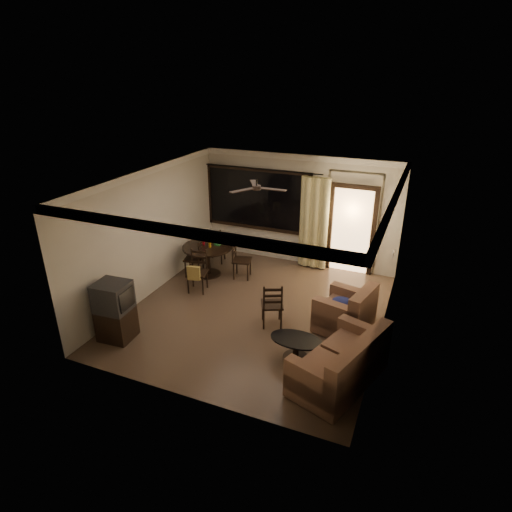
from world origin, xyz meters
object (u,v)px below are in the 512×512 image
at_px(armchair, 347,313).
at_px(side_chair, 272,312).
at_px(dining_chair_north, 217,251).
at_px(sofa, 342,365).
at_px(tv_cabinet, 115,311).
at_px(dining_table, 208,252).
at_px(dining_chair_south, 197,279).
at_px(coffee_table, 296,345).
at_px(dining_chair_east, 242,266).
at_px(dining_chair_west, 195,265).

distance_m(armchair, side_chair, 1.44).
xyz_separation_m(dining_chair_north, sofa, (4.05, -3.48, 0.08)).
xyz_separation_m(dining_chair_north, tv_cabinet, (-0.11, -3.80, 0.29)).
distance_m(dining_table, sofa, 4.74).
xyz_separation_m(dining_chair_south, coffee_table, (2.82, -1.52, -0.04)).
distance_m(dining_table, dining_chair_east, 0.89).
bearing_deg(tv_cabinet, coffee_table, 7.58).
height_order(dining_chair_north, armchair, armchair).
bearing_deg(sofa, side_chair, 162.64).
distance_m(dining_chair_north, armchair, 4.26).
bearing_deg(coffee_table, dining_chair_west, 146.38).
bearing_deg(coffee_table, dining_chair_north, 135.44).
bearing_deg(armchair, sofa, -67.56).
xyz_separation_m(dining_chair_north, armchair, (3.80, -1.93, 0.11)).
bearing_deg(dining_chair_north, coffee_table, 123.14).
distance_m(dining_chair_east, armchair, 3.12).
bearing_deg(dining_chair_west, coffee_table, 44.09).
distance_m(dining_table, tv_cabinet, 3.05).
height_order(dining_chair_south, tv_cabinet, tv_cabinet).
bearing_deg(dining_chair_west, side_chair, 49.73).
distance_m(dining_chair_south, side_chair, 2.16).
distance_m(dining_table, coffee_table, 3.83).
height_order(dining_chair_east, sofa, dining_chair_east).
bearing_deg(coffee_table, dining_chair_south, 151.74).
bearing_deg(dining_chair_north, tv_cabinet, 76.01).
bearing_deg(side_chair, sofa, 118.93).
relative_size(dining_chair_east, coffee_table, 1.03).
xyz_separation_m(dining_table, dining_chair_west, (-0.27, -0.18, -0.31)).
bearing_deg(coffee_table, sofa, -21.99).
relative_size(tv_cabinet, coffee_table, 1.24).
distance_m(dining_chair_south, dining_chair_north, 1.64).
height_order(dining_chair_north, coffee_table, dining_chair_north).
height_order(dining_chair_south, coffee_table, dining_chair_south).
bearing_deg(dining_table, dining_chair_north, 102.41).
relative_size(dining_chair_north, sofa, 0.50).
relative_size(sofa, armchair, 1.70).
distance_m(sofa, coffee_table, 0.95).
distance_m(tv_cabinet, side_chair, 2.96).
distance_m(dining_table, armchair, 3.82).
bearing_deg(dining_chair_east, dining_chair_north, 46.76).
distance_m(coffee_table, side_chair, 1.14).
distance_m(dining_chair_west, tv_cabinet, 2.87).
distance_m(dining_table, side_chair, 2.72).
bearing_deg(tv_cabinet, dining_chair_west, 85.68).
bearing_deg(sofa, armchair, 117.76).
xyz_separation_m(dining_chair_west, dining_chair_north, (0.10, 0.95, 0.00)).
distance_m(armchair, coffee_table, 1.36).
height_order(dining_chair_east, armchair, armchair).
bearing_deg(dining_table, dining_chair_west, -146.46).
bearing_deg(sofa, dining_chair_north, 158.08).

